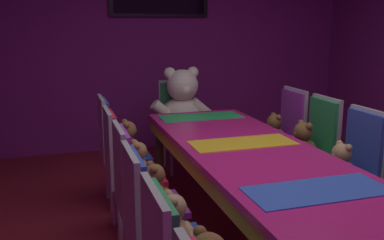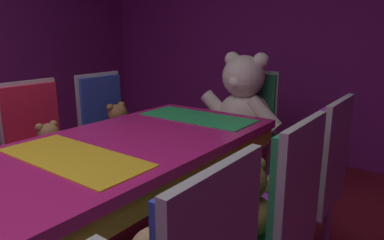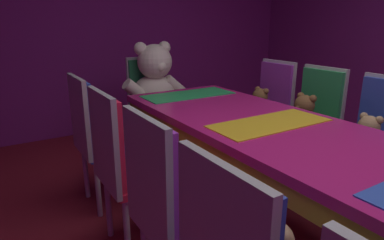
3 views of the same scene
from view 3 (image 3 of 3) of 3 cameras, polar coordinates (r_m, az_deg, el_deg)
The scene contains 16 objects.
wall_back at distance 4.38m, azimuth -13.13°, elevation 16.82°, with size 5.20×0.12×2.80m, color #721E72.
banquet_table at distance 1.85m, azimuth 23.46°, elevation -6.75°, with size 0.90×3.41×0.75m.
chair_left_3 at distance 1.52m, azimuth -4.70°, elevation -13.14°, with size 0.42×0.41×0.98m.
teddy_left_3 at distance 1.59m, azimuth 0.03°, elevation -12.48°, with size 0.22×0.29×0.27m.
chair_left_4 at distance 1.97m, azimuth -12.24°, elevation -6.19°, with size 0.42×0.41×0.98m.
teddy_left_4 at distance 2.03m, azimuth -8.39°, elevation -5.97°, with size 0.22×0.29×0.27m.
chair_left_5 at distance 2.50m, azimuth -16.54°, elevation -1.62°, with size 0.42×0.41×0.98m.
teddy_left_5 at distance 2.54m, azimuth -13.38°, elevation -1.22°, with size 0.25×0.33×0.31m.
chair_right_3 at distance 2.68m, azimuth 29.11°, elevation -1.89°, with size 0.42×0.41×0.98m.
teddy_right_3 at distance 2.56m, azimuth 27.46°, elevation -2.77°, with size 0.24×0.30×0.29m.
chair_right_4 at distance 2.98m, azimuth 20.09°, elevation 0.95°, with size 0.42×0.41×0.98m.
teddy_right_4 at distance 2.87m, azimuth 18.26°, elevation 0.56°, with size 0.27×0.34×0.32m.
chair_right_5 at distance 3.31m, azimuth 13.16°, elevation 2.99°, with size 0.42×0.41×0.98m.
teddy_right_5 at distance 3.21m, azimuth 11.31°, elevation 2.47°, with size 0.24×0.31×0.29m.
throne_chair at distance 3.57m, azimuth -7.28°, elevation 4.28°, with size 0.41×0.42×0.98m.
king_teddy_bear at distance 3.39m, azimuth -6.15°, elevation 6.32°, with size 0.73×0.56×0.69m.
Camera 3 is at (-1.44, -0.94, 1.34)m, focal length 31.51 mm.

